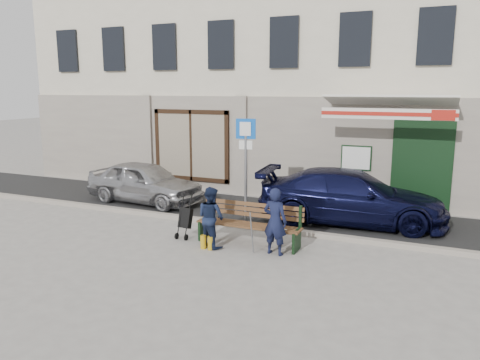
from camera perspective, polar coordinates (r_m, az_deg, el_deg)
The scene contains 11 objects.
ground at distance 10.58m, azimuth -3.55°, elevation -7.93°, with size 80.00×80.00×0.00m, color #9E9991.
asphalt_lane at distance 13.30m, azimuth 2.53°, elevation -3.91°, with size 60.00×3.20×0.01m, color #282828.
curb at distance 11.86m, azimuth -0.25°, elevation -5.50°, with size 60.00×0.18×0.12m, color #9E9384.
building at distance 18.01m, azimuth 9.05°, elevation 15.85°, with size 20.00×8.27×10.00m.
car_silver at distance 14.56m, azimuth -11.55°, elevation -0.25°, with size 1.50×3.73×1.27m, color #B2B2B7.
car_navy at distance 12.42m, azimuth 13.40°, elevation -2.02°, with size 1.94×4.77×1.38m, color black.
parking_sign at distance 11.76m, azimuth 0.70°, elevation 3.15°, with size 0.50×0.12×2.71m.
bench at distance 10.51m, azimuth 0.85°, elevation -5.41°, with size 2.40×1.17×0.98m.
man at distance 9.83m, azimuth 4.29°, elevation -5.05°, with size 0.52×0.34×1.44m, color #131835.
woman at distance 10.30m, azimuth -3.56°, elevation -4.53°, with size 0.66×0.51×1.35m, color #141D38.
stroller at distance 11.04m, azimuth -6.69°, elevation -4.73°, with size 0.31×0.43×1.01m.
Camera 1 is at (4.57, -8.90, 3.45)m, focal length 35.00 mm.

